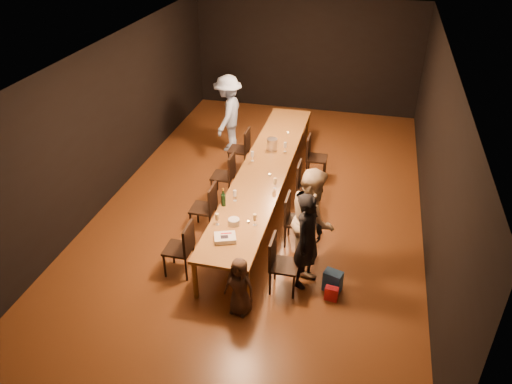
% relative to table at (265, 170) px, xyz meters
% --- Properties ---
extents(ground, '(10.00, 10.00, 0.00)m').
position_rel_table_xyz_m(ground, '(0.00, 0.00, -0.70)').
color(ground, '#3F250F').
rests_on(ground, ground).
extents(room_shell, '(6.04, 10.04, 3.02)m').
position_rel_table_xyz_m(room_shell, '(0.00, 0.00, 1.38)').
color(room_shell, black).
rests_on(room_shell, ground).
extents(table, '(0.90, 6.00, 0.75)m').
position_rel_table_xyz_m(table, '(0.00, 0.00, 0.00)').
color(table, brown).
rests_on(table, ground).
extents(chair_right_0, '(0.42, 0.42, 0.93)m').
position_rel_table_xyz_m(chair_right_0, '(0.85, -2.40, -0.24)').
color(chair_right_0, black).
rests_on(chair_right_0, ground).
extents(chair_right_1, '(0.42, 0.42, 0.93)m').
position_rel_table_xyz_m(chair_right_1, '(0.85, -1.20, -0.24)').
color(chair_right_1, black).
rests_on(chair_right_1, ground).
extents(chair_right_2, '(0.42, 0.42, 0.93)m').
position_rel_table_xyz_m(chair_right_2, '(0.85, 0.00, -0.24)').
color(chair_right_2, black).
rests_on(chair_right_2, ground).
extents(chair_right_3, '(0.42, 0.42, 0.93)m').
position_rel_table_xyz_m(chair_right_3, '(0.85, 1.20, -0.24)').
color(chair_right_3, black).
rests_on(chair_right_3, ground).
extents(chair_left_0, '(0.42, 0.42, 0.93)m').
position_rel_table_xyz_m(chair_left_0, '(-0.85, -2.40, -0.24)').
color(chair_left_0, black).
rests_on(chair_left_0, ground).
extents(chair_left_1, '(0.42, 0.42, 0.93)m').
position_rel_table_xyz_m(chair_left_1, '(-0.85, -1.20, -0.24)').
color(chair_left_1, black).
rests_on(chair_left_1, ground).
extents(chair_left_2, '(0.42, 0.42, 0.93)m').
position_rel_table_xyz_m(chair_left_2, '(-0.85, 0.00, -0.24)').
color(chair_left_2, black).
rests_on(chair_left_2, ground).
extents(chair_left_3, '(0.42, 0.42, 0.93)m').
position_rel_table_xyz_m(chair_left_3, '(-0.85, 1.20, -0.24)').
color(chair_left_3, black).
rests_on(chair_left_3, ground).
extents(woman_birthday, '(0.59, 0.69, 1.59)m').
position_rel_table_xyz_m(woman_birthday, '(1.15, -2.17, 0.09)').
color(woman_birthday, black).
rests_on(woman_birthday, ground).
extents(woman_tan, '(0.81, 0.97, 1.77)m').
position_rel_table_xyz_m(woman_tan, '(1.15, -1.71, 0.18)').
color(woman_tan, beige).
rests_on(woman_tan, ground).
extents(man_blue, '(0.69, 1.17, 1.78)m').
position_rel_table_xyz_m(man_blue, '(-1.33, 2.07, 0.19)').
color(man_blue, '#9CBCF2').
rests_on(man_blue, ground).
extents(child, '(0.52, 0.39, 0.94)m').
position_rel_table_xyz_m(child, '(0.32, -3.03, -0.23)').
color(child, '#3D2C22').
rests_on(child, ground).
extents(gift_bag_red, '(0.21, 0.13, 0.23)m').
position_rel_table_xyz_m(gift_bag_red, '(1.59, -2.47, -0.59)').
color(gift_bag_red, red).
rests_on(gift_bag_red, ground).
extents(gift_bag_blue, '(0.32, 0.25, 0.34)m').
position_rel_table_xyz_m(gift_bag_blue, '(1.58, -2.26, -0.53)').
color(gift_bag_blue, '#235299').
rests_on(gift_bag_blue, ground).
extents(birthday_cake, '(0.39, 0.35, 0.08)m').
position_rel_table_xyz_m(birthday_cake, '(-0.08, -2.37, 0.09)').
color(birthday_cake, white).
rests_on(birthday_cake, table).
extents(plate_stack, '(0.21, 0.21, 0.10)m').
position_rel_table_xyz_m(plate_stack, '(-0.06, -1.96, 0.10)').
color(plate_stack, silver).
rests_on(plate_stack, table).
extents(champagne_bottle, '(0.10, 0.10, 0.33)m').
position_rel_table_xyz_m(champagne_bottle, '(-0.38, -1.46, 0.21)').
color(champagne_bottle, black).
rests_on(champagne_bottle, table).
extents(ice_bucket, '(0.25, 0.25, 0.23)m').
position_rel_table_xyz_m(ice_bucket, '(-0.03, 0.79, 0.17)').
color(ice_bucket, silver).
rests_on(ice_bucket, table).
extents(wineglass_0, '(0.06, 0.06, 0.21)m').
position_rel_table_xyz_m(wineglass_0, '(-0.31, -2.02, 0.15)').
color(wineglass_0, beige).
rests_on(wineglass_0, table).
extents(wineglass_1, '(0.06, 0.06, 0.21)m').
position_rel_table_xyz_m(wineglass_1, '(0.26, -1.90, 0.15)').
color(wineglass_1, beige).
rests_on(wineglass_1, table).
extents(wineglass_2, '(0.06, 0.06, 0.21)m').
position_rel_table_xyz_m(wineglass_2, '(-0.23, -1.27, 0.15)').
color(wineglass_2, silver).
rests_on(wineglass_2, table).
extents(wineglass_3, '(0.06, 0.06, 0.21)m').
position_rel_table_xyz_m(wineglass_3, '(0.34, -0.71, 0.15)').
color(wineglass_3, beige).
rests_on(wineglass_3, table).
extents(wineglass_4, '(0.06, 0.06, 0.21)m').
position_rel_table_xyz_m(wineglass_4, '(-0.30, 0.21, 0.15)').
color(wineglass_4, silver).
rests_on(wineglass_4, table).
extents(wineglass_5, '(0.06, 0.06, 0.21)m').
position_rel_table_xyz_m(wineglass_5, '(0.25, 0.75, 0.15)').
color(wineglass_5, silver).
rests_on(wineglass_5, table).
extents(tealight_near, '(0.05, 0.05, 0.03)m').
position_rel_table_xyz_m(tealight_near, '(0.15, -1.86, 0.06)').
color(tealight_near, '#B2B7B2').
rests_on(tealight_near, table).
extents(tealight_mid, '(0.05, 0.05, 0.03)m').
position_rel_table_xyz_m(tealight_mid, '(0.15, -0.28, 0.06)').
color(tealight_mid, '#B2B7B2').
rests_on(tealight_mid, table).
extents(tealight_far, '(0.05, 0.05, 0.03)m').
position_rel_table_xyz_m(tealight_far, '(0.15, 1.62, 0.06)').
color(tealight_far, '#B2B7B2').
rests_on(tealight_far, table).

